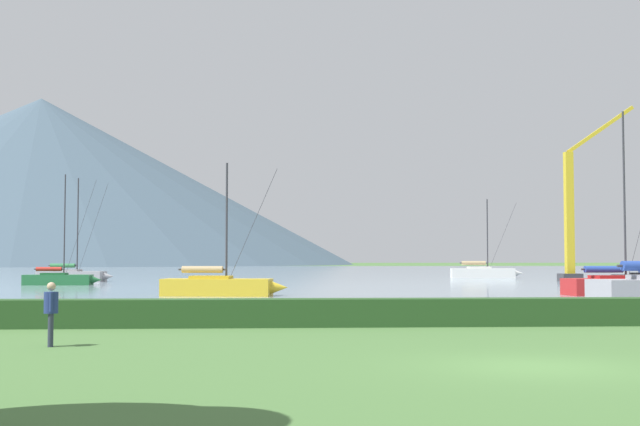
{
  "coord_description": "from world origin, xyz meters",
  "views": [
    {
      "loc": [
        -5.67,
        -17.69,
        2.24
      ],
      "look_at": [
        -1.38,
        49.42,
        5.85
      ],
      "focal_mm": 48.28,
      "sensor_mm": 36.0,
      "label": 1
    }
  ],
  "objects_px": {
    "sailboat_slip_5": "(483,272)",
    "sailboat_slip_7": "(619,285)",
    "sailboat_slip_11": "(219,286)",
    "dock_crane": "(572,222)",
    "sailboat_slip_9": "(72,275)",
    "person_seated_viewer": "(51,309)",
    "sailboat_slip_8": "(59,279)"
  },
  "relations": [
    {
      "from": "sailboat_slip_8",
      "to": "sailboat_slip_9",
      "type": "relative_size",
      "value": 0.93
    },
    {
      "from": "sailboat_slip_5",
      "to": "sailboat_slip_9",
      "type": "bearing_deg",
      "value": -157.99
    },
    {
      "from": "sailboat_slip_5",
      "to": "sailboat_slip_7",
      "type": "relative_size",
      "value": 0.81
    },
    {
      "from": "sailboat_slip_5",
      "to": "sailboat_slip_7",
      "type": "xyz_separation_m",
      "value": [
        -3.67,
        -47.74,
        -0.04
      ]
    },
    {
      "from": "sailboat_slip_7",
      "to": "sailboat_slip_11",
      "type": "bearing_deg",
      "value": 172.98
    },
    {
      "from": "sailboat_slip_5",
      "to": "person_seated_viewer",
      "type": "distance_m",
      "value": 83.72
    },
    {
      "from": "sailboat_slip_5",
      "to": "sailboat_slip_7",
      "type": "bearing_deg",
      "value": -88.28
    },
    {
      "from": "sailboat_slip_9",
      "to": "person_seated_viewer",
      "type": "distance_m",
      "value": 66.31
    },
    {
      "from": "sailboat_slip_5",
      "to": "sailboat_slip_9",
      "type": "distance_m",
      "value": 46.75
    },
    {
      "from": "sailboat_slip_8",
      "to": "dock_crane",
      "type": "distance_m",
      "value": 49.46
    },
    {
      "from": "person_seated_viewer",
      "to": "dock_crane",
      "type": "relative_size",
      "value": 0.09
    },
    {
      "from": "person_seated_viewer",
      "to": "dock_crane",
      "type": "xyz_separation_m",
      "value": [
        36.17,
        61.56,
        4.94
      ]
    },
    {
      "from": "sailboat_slip_8",
      "to": "sailboat_slip_5",
      "type": "bearing_deg",
      "value": 30.19
    },
    {
      "from": "sailboat_slip_7",
      "to": "sailboat_slip_8",
      "type": "height_order",
      "value": "sailboat_slip_7"
    },
    {
      "from": "sailboat_slip_5",
      "to": "person_seated_viewer",
      "type": "relative_size",
      "value": 5.66
    },
    {
      "from": "sailboat_slip_9",
      "to": "sailboat_slip_7",
      "type": "bearing_deg",
      "value": -32.21
    },
    {
      "from": "sailboat_slip_5",
      "to": "dock_crane",
      "type": "xyz_separation_m",
      "value": [
        4.93,
        -16.11,
        5.22
      ]
    },
    {
      "from": "sailboat_slip_7",
      "to": "sailboat_slip_9",
      "type": "relative_size",
      "value": 1.12
    },
    {
      "from": "sailboat_slip_8",
      "to": "dock_crane",
      "type": "bearing_deg",
      "value": 10.65
    },
    {
      "from": "sailboat_slip_8",
      "to": "sailboat_slip_7",
      "type": "bearing_deg",
      "value": -29.44
    },
    {
      "from": "sailboat_slip_7",
      "to": "dock_crane",
      "type": "relative_size",
      "value": 0.65
    },
    {
      "from": "sailboat_slip_9",
      "to": "sailboat_slip_11",
      "type": "bearing_deg",
      "value": -56.58
    },
    {
      "from": "sailboat_slip_7",
      "to": "sailboat_slip_8",
      "type": "distance_m",
      "value": 46.07
    },
    {
      "from": "sailboat_slip_7",
      "to": "sailboat_slip_9",
      "type": "height_order",
      "value": "sailboat_slip_7"
    },
    {
      "from": "sailboat_slip_5",
      "to": "sailboat_slip_11",
      "type": "xyz_separation_m",
      "value": [
        -28.57,
        -47.33,
        -0.07
      ]
    },
    {
      "from": "sailboat_slip_8",
      "to": "sailboat_slip_9",
      "type": "xyz_separation_m",
      "value": [
        -1.46,
        11.8,
        0.08
      ]
    },
    {
      "from": "sailboat_slip_7",
      "to": "sailboat_slip_11",
      "type": "height_order",
      "value": "sailboat_slip_7"
    },
    {
      "from": "person_seated_viewer",
      "to": "sailboat_slip_7",
      "type": "bearing_deg",
      "value": 33.35
    },
    {
      "from": "sailboat_slip_11",
      "to": "person_seated_viewer",
      "type": "bearing_deg",
      "value": -86.55
    },
    {
      "from": "sailboat_slip_11",
      "to": "dock_crane",
      "type": "xyz_separation_m",
      "value": [
        33.5,
        31.22,
        5.28
      ]
    },
    {
      "from": "sailboat_slip_11",
      "to": "dock_crane",
      "type": "distance_m",
      "value": 46.09
    },
    {
      "from": "sailboat_slip_8",
      "to": "sailboat_slip_9",
      "type": "bearing_deg",
      "value": 97.75
    }
  ]
}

